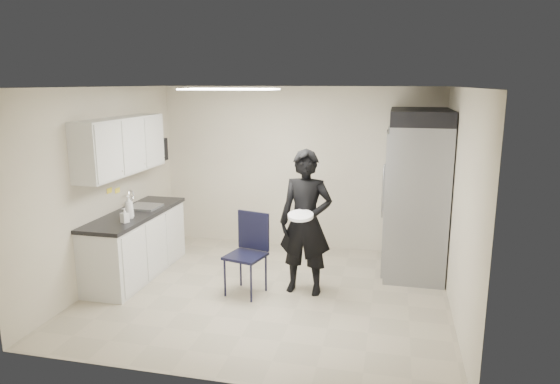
% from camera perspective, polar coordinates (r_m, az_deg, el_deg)
% --- Properties ---
extents(floor, '(4.50, 4.50, 0.00)m').
position_cam_1_polar(floor, '(6.57, -1.37, -11.43)').
color(floor, '#A0957E').
rests_on(floor, ground).
extents(ceiling, '(4.50, 4.50, 0.00)m').
position_cam_1_polar(ceiling, '(6.01, -1.50, 11.89)').
color(ceiling, white).
rests_on(ceiling, back_wall).
extents(back_wall, '(4.50, 0.00, 4.50)m').
position_cam_1_polar(back_wall, '(8.07, 2.11, 2.74)').
color(back_wall, beige).
rests_on(back_wall, floor).
extents(left_wall, '(0.00, 4.00, 4.00)m').
position_cam_1_polar(left_wall, '(7.05, -19.43, 0.63)').
color(left_wall, beige).
rests_on(left_wall, floor).
extents(right_wall, '(0.00, 4.00, 4.00)m').
position_cam_1_polar(right_wall, '(6.02, 19.81, -1.34)').
color(right_wall, beige).
rests_on(right_wall, floor).
extents(ceiling_panel, '(1.20, 0.60, 0.02)m').
position_cam_1_polar(ceiling_panel, '(6.56, -5.79, 11.61)').
color(ceiling_panel, white).
rests_on(ceiling_panel, ceiling).
extents(lower_counter, '(0.60, 1.90, 0.86)m').
position_cam_1_polar(lower_counter, '(7.28, -16.09, -5.88)').
color(lower_counter, silver).
rests_on(lower_counter, floor).
extents(countertop, '(0.64, 1.95, 0.05)m').
position_cam_1_polar(countertop, '(7.16, -16.31, -2.41)').
color(countertop, black).
rests_on(countertop, lower_counter).
extents(sink, '(0.42, 0.40, 0.14)m').
position_cam_1_polar(sink, '(7.36, -15.23, -2.06)').
color(sink, gray).
rests_on(sink, countertop).
extents(faucet, '(0.02, 0.02, 0.24)m').
position_cam_1_polar(faucet, '(7.42, -16.65, -0.84)').
color(faucet, silver).
rests_on(faucet, countertop).
extents(upper_cabinets, '(0.35, 1.80, 0.75)m').
position_cam_1_polar(upper_cabinets, '(7.05, -17.66, 5.07)').
color(upper_cabinets, silver).
rests_on(upper_cabinets, left_wall).
extents(towel_dispenser, '(0.22, 0.30, 0.35)m').
position_cam_1_polar(towel_dispenser, '(8.11, -13.85, 4.71)').
color(towel_dispenser, black).
rests_on(towel_dispenser, left_wall).
extents(notice_sticker_left, '(0.00, 0.12, 0.07)m').
position_cam_1_polar(notice_sticker_left, '(7.15, -18.92, 0.16)').
color(notice_sticker_left, yellow).
rests_on(notice_sticker_left, left_wall).
extents(notice_sticker_right, '(0.00, 0.12, 0.07)m').
position_cam_1_polar(notice_sticker_right, '(7.32, -18.08, 0.17)').
color(notice_sticker_right, yellow).
rests_on(notice_sticker_right, left_wall).
extents(commercial_fridge, '(0.80, 1.35, 2.10)m').
position_cam_1_polar(commercial_fridge, '(7.28, 15.27, -0.77)').
color(commercial_fridge, gray).
rests_on(commercial_fridge, floor).
extents(fridge_compressor, '(0.80, 1.35, 0.20)m').
position_cam_1_polar(fridge_compressor, '(7.11, 15.80, 8.29)').
color(fridge_compressor, black).
rests_on(fridge_compressor, commercial_fridge).
extents(folding_chair, '(0.54, 0.54, 1.01)m').
position_cam_1_polar(folding_chair, '(6.37, -3.98, -7.32)').
color(folding_chair, black).
rests_on(folding_chair, floor).
extents(man_tuxedo, '(0.71, 0.50, 1.85)m').
position_cam_1_polar(man_tuxedo, '(6.31, 2.95, -3.51)').
color(man_tuxedo, black).
rests_on(man_tuxedo, floor).
extents(bucket_lid, '(0.33, 0.33, 0.04)m').
position_cam_1_polar(bucket_lid, '(6.03, 2.37, -2.73)').
color(bucket_lid, white).
rests_on(bucket_lid, man_tuxedo).
extents(soap_bottle_a, '(0.13, 0.13, 0.31)m').
position_cam_1_polar(soap_bottle_a, '(6.81, -16.89, -1.62)').
color(soap_bottle_a, white).
rests_on(soap_bottle_a, countertop).
extents(soap_bottle_b, '(0.11, 0.11, 0.19)m').
position_cam_1_polar(soap_bottle_b, '(6.64, -17.34, -2.56)').
color(soap_bottle_b, '#BBB9C7').
rests_on(soap_bottle_b, countertop).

